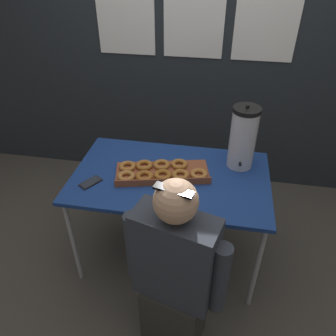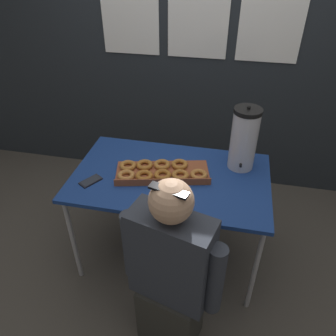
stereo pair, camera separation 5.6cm
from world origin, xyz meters
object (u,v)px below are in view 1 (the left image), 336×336
(donut_box, at_px, (160,172))
(cell_phone, at_px, (91,182))
(coffee_urn, at_px, (243,138))
(person_seated, at_px, (174,276))

(donut_box, distance_m, cell_phone, 0.47)
(donut_box, xyz_separation_m, coffee_urn, (0.53, 0.21, 0.20))
(donut_box, height_order, cell_phone, donut_box)
(cell_phone, distance_m, person_seated, 0.82)
(coffee_urn, height_order, cell_phone, coffee_urn)
(donut_box, bearing_deg, person_seated, -85.68)
(coffee_urn, distance_m, cell_phone, 1.06)
(coffee_urn, relative_size, cell_phone, 2.86)
(cell_phone, relative_size, person_seated, 0.13)
(donut_box, xyz_separation_m, cell_phone, (-0.43, -0.17, -0.02))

